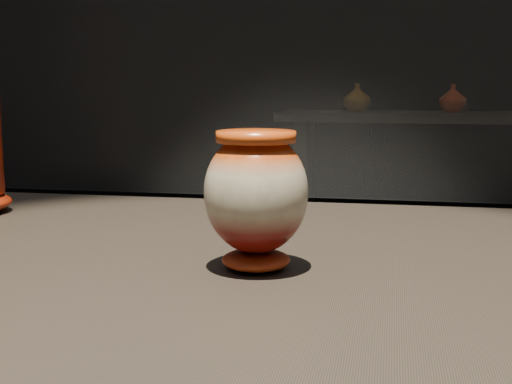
# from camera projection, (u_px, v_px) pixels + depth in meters

# --- Properties ---
(main_vase) EXTENTS (0.15, 0.15, 0.15)m
(main_vase) POSITION_uv_depth(u_px,v_px,m) (256.00, 195.00, 0.77)
(main_vase) COLOR #680E09
(main_vase) RESTS_ON display_plinth
(back_shelf) EXTENTS (2.00, 0.60, 0.90)m
(back_shelf) POSITION_uv_depth(u_px,v_px,m) (443.00, 156.00, 4.35)
(back_shelf) COLOR black
(back_shelf) RESTS_ON ground
(back_vase_left) EXTENTS (0.19, 0.19, 0.17)m
(back_vase_left) POSITION_uv_depth(u_px,v_px,m) (357.00, 98.00, 4.36)
(back_vase_left) COLOR #9D6816
(back_vase_left) RESTS_ON back_shelf
(back_vase_mid) EXTENTS (0.19, 0.19, 0.17)m
(back_vase_mid) POSITION_uv_depth(u_px,v_px,m) (453.00, 98.00, 4.32)
(back_vase_mid) COLOR #680E09
(back_vase_mid) RESTS_ON back_shelf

